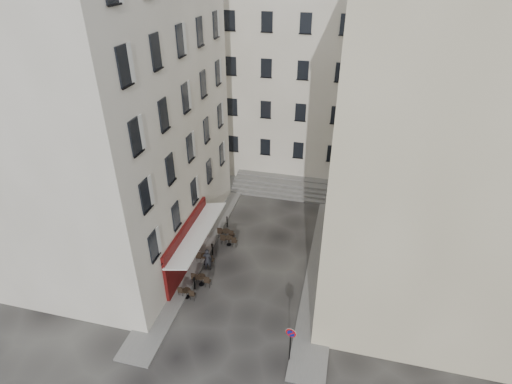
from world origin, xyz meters
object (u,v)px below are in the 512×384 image
(no_parking_sign, at_px, (291,339))
(pedestrian, at_px, (207,259))
(bistro_table_b, at_px, (201,279))
(bistro_table_a, at_px, (187,293))

(no_parking_sign, xyz_separation_m, pedestrian, (-6.57, 5.78, -0.88))
(no_parking_sign, relative_size, pedestrian, 1.45)
(pedestrian, bearing_deg, bistro_table_b, 86.50)
(pedestrian, bearing_deg, no_parking_sign, 131.03)
(no_parking_sign, distance_m, pedestrian, 8.80)
(bistro_table_b, xyz_separation_m, pedestrian, (-0.11, 1.54, 0.37))
(bistro_table_a, distance_m, pedestrian, 2.86)
(no_parking_sign, bearing_deg, bistro_table_a, 168.64)
(bistro_table_a, xyz_separation_m, pedestrian, (0.37, 2.81, 0.43))
(no_parking_sign, distance_m, bistro_table_b, 7.83)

